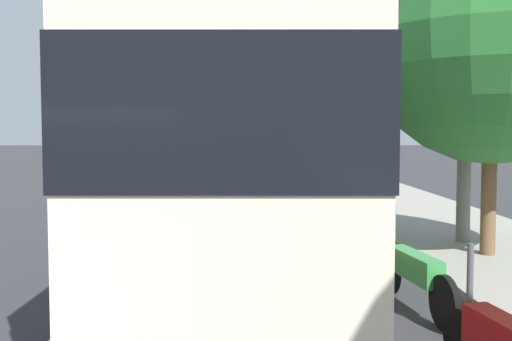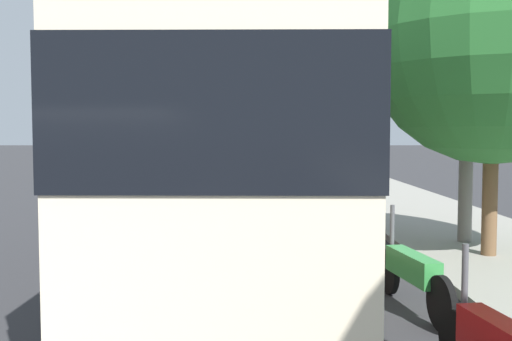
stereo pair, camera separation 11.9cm
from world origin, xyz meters
The scene contains 8 objects.
sidewalk_curb centered at (10.00, -6.78, 0.07)m, with size 110.00×3.60×0.14m, color gray.
lane_divider_line centered at (10.00, 0.00, 0.00)m, with size 110.00×0.16×0.01m, color silver.
coach_bus centered at (8.24, -1.99, 1.99)m, with size 10.39×2.63×3.53m.
motorcycle_by_tree centered at (6.45, -4.21, 0.48)m, with size 2.24×0.43×1.27m.
car_behind_bus centered at (26.24, -2.64, 0.71)m, with size 4.33×2.00×1.52m.
car_far_distant centered at (32.44, 2.19, 0.70)m, with size 4.17×2.15×1.48m.
roadside_tree_mid_block centered at (9.22, -6.28, 3.91)m, with size 4.39×4.39×6.11m.
utility_pole centered at (10.51, -6.31, 4.11)m, with size 0.27×0.27×8.21m, color slate.
Camera 2 is at (-1.01, -2.21, 2.25)m, focal length 41.82 mm.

